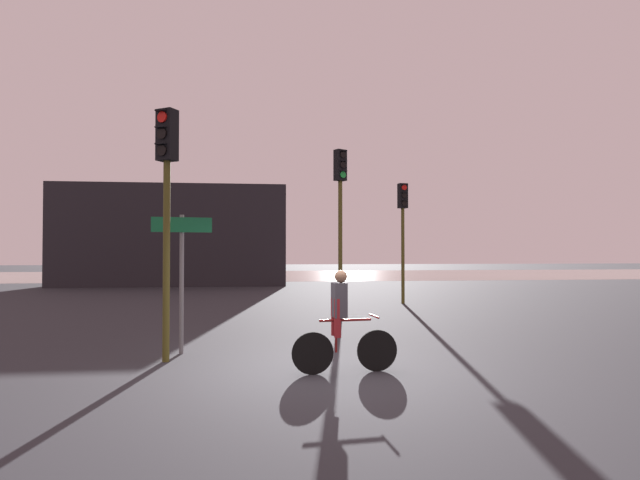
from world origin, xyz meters
TOP-DOWN VIEW (x-y plane):
  - ground_plane at (0.00, 0.00)m, footprint 120.00×120.00m
  - water_strip at (0.00, 30.75)m, footprint 80.00×16.00m
  - distant_building at (-6.05, 20.75)m, footprint 12.36×4.00m
  - traffic_light_near_left at (-2.62, 1.00)m, footprint 0.40×0.42m
  - traffic_light_center at (1.24, 6.36)m, footprint 0.40×0.42m
  - traffic_light_far_right at (4.03, 9.74)m, footprint 0.36×0.38m
  - direction_sign_post at (-2.47, 1.65)m, footprint 1.09×0.21m
  - cyclist at (0.29, -0.12)m, footprint 1.71×0.46m

SIDE VIEW (x-z plane):
  - ground_plane at x=0.00m, z-range 0.00..0.00m
  - water_strip at x=0.00m, z-range 0.00..0.01m
  - cyclist at x=0.29m, z-range 0.01..1.63m
  - direction_sign_post at x=-2.47m, z-range 0.40..3.00m
  - distant_building at x=-6.05m, z-range 0.00..5.47m
  - traffic_light_far_right at x=4.03m, z-range 0.85..5.22m
  - traffic_light_near_left at x=-2.62m, z-range 0.86..5.26m
  - traffic_light_center at x=1.24m, z-range 0.92..5.77m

